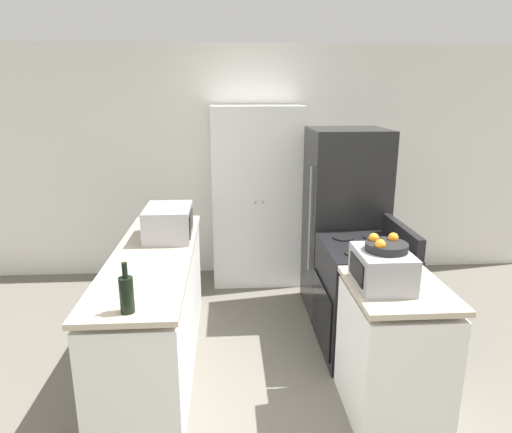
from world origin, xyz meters
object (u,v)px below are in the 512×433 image
at_px(microwave, 169,222).
at_px(toaster_oven, 382,269).
at_px(stove, 362,298).
at_px(wine_bottle, 127,294).
at_px(pantry_cabinet, 257,196).
at_px(refrigerator, 344,222).
at_px(fruit_bowl, 386,245).

distance_m(microwave, toaster_oven, 1.79).
distance_m(stove, wine_bottle, 2.02).
xyz_separation_m(pantry_cabinet, refrigerator, (0.78, -0.76, -0.09)).
bearing_deg(stove, refrigerator, 88.13).
xyz_separation_m(pantry_cabinet, wine_bottle, (-0.89, -2.57, 0.05)).
relative_size(pantry_cabinet, fruit_bowl, 7.49).
bearing_deg(microwave, wine_bottle, -93.09).
bearing_deg(stove, pantry_cabinet, 116.11).
height_order(pantry_cabinet, toaster_oven, pantry_cabinet).
distance_m(wine_bottle, fruit_bowl, 1.56).
distance_m(refrigerator, microwave, 1.67).
bearing_deg(refrigerator, wine_bottle, -132.80).
bearing_deg(stove, fruit_bowl, -98.76).
xyz_separation_m(refrigerator, microwave, (-1.60, -0.47, 0.16)).
relative_size(microwave, toaster_oven, 1.22).
distance_m(stove, toaster_oven, 0.96).
bearing_deg(pantry_cabinet, refrigerator, -44.39).
height_order(refrigerator, wine_bottle, refrigerator).
bearing_deg(toaster_oven, wine_bottle, -170.42).
xyz_separation_m(microwave, toaster_oven, (1.44, -1.07, -0.02)).
distance_m(refrigerator, toaster_oven, 1.56).
height_order(microwave, fruit_bowl, fruit_bowl).
height_order(stove, refrigerator, refrigerator).
xyz_separation_m(stove, wine_bottle, (-1.64, -1.02, 0.56)).
xyz_separation_m(microwave, wine_bottle, (-0.07, -1.33, -0.02)).
bearing_deg(microwave, toaster_oven, -36.69).
bearing_deg(wine_bottle, pantry_cabinet, 70.91).
distance_m(pantry_cabinet, refrigerator, 1.10).
distance_m(pantry_cabinet, stove, 1.79).
bearing_deg(microwave, refrigerator, 16.56).
relative_size(pantry_cabinet, refrigerator, 1.10).
xyz_separation_m(microwave, fruit_bowl, (1.45, -1.06, 0.13)).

